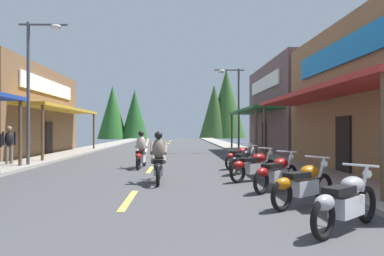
{
  "coord_description": "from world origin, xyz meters",
  "views": [
    {
      "loc": [
        1.15,
        0.38,
        1.63
      ],
      "look_at": [
        1.97,
        22.43,
        1.71
      ],
      "focal_mm": 33.59,
      "sensor_mm": 36.0,
      "label": 1
    }
  ],
  "objects": [
    {
      "name": "ground",
      "position": [
        0.0,
        24.32,
        -0.05
      ],
      "size": [
        9.84,
        78.65,
        0.1
      ],
      "primitive_type": "cube",
      "color": "#424244"
    },
    {
      "name": "sidewalk_left",
      "position": [
        -5.99,
        24.32,
        0.06
      ],
      "size": [
        2.14,
        78.65,
        0.12
      ],
      "primitive_type": "cube",
      "color": "gray",
      "rests_on": "ground"
    },
    {
      "name": "sidewalk_right",
      "position": [
        5.99,
        24.32,
        0.06
      ],
      "size": [
        2.14,
        78.65,
        0.12
      ],
      "primitive_type": "cube",
      "color": "gray",
      "rests_on": "ground"
    },
    {
      "name": "centerline_dashes",
      "position": [
        0.0,
        27.95,
        0.01
      ],
      "size": [
        0.16,
        53.36,
        0.01
      ],
      "color": "#E0C64C",
      "rests_on": "ground"
    },
    {
      "name": "storefront_right_far",
      "position": [
        11.28,
        24.81,
        3.04
      ],
      "size": [
        10.3,
        10.64,
        6.08
      ],
      "color": "brown",
      "rests_on": "ground"
    },
    {
      "name": "streetlamp_left",
      "position": [
        -5.01,
        16.04,
        4.06
      ],
      "size": [
        2.08,
        0.3,
        6.25
      ],
      "color": "#474C51",
      "rests_on": "ground"
    },
    {
      "name": "streetlamp_right",
      "position": [
        5.0,
        25.18,
        3.85
      ],
      "size": [
        2.08,
        0.3,
        5.86
      ],
      "color": "#474C51",
      "rests_on": "ground"
    },
    {
      "name": "motorcycle_parked_right_0",
      "position": [
        3.82,
        6.02,
        0.49
      ],
      "size": [
        1.72,
        1.44,
        1.04
      ],
      "rotation": [
        0.0,
        0.0,
        0.69
      ],
      "color": "black",
      "rests_on": "ground"
    },
    {
      "name": "motorcycle_parked_right_1",
      "position": [
        3.77,
        7.85,
        0.49
      ],
      "size": [
        1.78,
        1.35,
        1.04
      ],
      "rotation": [
        0.0,
        0.0,
        0.63
      ],
      "color": "black",
      "rests_on": "ground"
    },
    {
      "name": "motorcycle_parked_right_2",
      "position": [
        3.73,
        9.77,
        0.49
      ],
      "size": [
        1.62,
        1.55,
        1.04
      ],
      "rotation": [
        0.0,
        0.0,
        0.76
      ],
      "color": "black",
      "rests_on": "ground"
    },
    {
      "name": "motorcycle_parked_right_3",
      "position": [
        3.52,
        11.6,
        0.49
      ],
      "size": [
        1.79,
        1.34,
        1.04
      ],
      "rotation": [
        0.0,
        0.0,
        0.63
      ],
      "color": "black",
      "rests_on": "ground"
    },
    {
      "name": "motorcycle_parked_right_4",
      "position": [
        3.52,
        13.47,
        0.49
      ],
      "size": [
        1.37,
        1.77,
        1.04
      ],
      "rotation": [
        0.0,
        0.0,
        0.92
      ],
      "color": "black",
      "rests_on": "ground"
    },
    {
      "name": "motorcycle_parked_right_5",
      "position": [
        3.69,
        15.26,
        0.49
      ],
      "size": [
        1.51,
        1.66,
        1.04
      ],
      "rotation": [
        0.0,
        0.0,
        0.84
      ],
      "color": "black",
      "rests_on": "ground"
    },
    {
      "name": "rider_cruising_lead",
      "position": [
        0.53,
        11.31,
        0.66
      ],
      "size": [
        0.6,
        2.14,
        1.57
      ],
      "rotation": [
        0.0,
        0.0,
        1.6
      ],
      "color": "black",
      "rests_on": "ground"
    },
    {
      "name": "rider_cruising_trailing",
      "position": [
        -0.42,
        15.52,
        0.66
      ],
      "size": [
        0.6,
        2.14,
        1.57
      ],
      "rotation": [
        0.0,
        0.0,
        1.5
      ],
      "color": "black",
      "rests_on": "ground"
    },
    {
      "name": "pedestrian_by_shop",
      "position": [
        -6.26,
        16.33,
        1.03
      ],
      "size": [
        0.47,
        0.43,
        1.77
      ],
      "rotation": [
        0.0,
        0.0,
        2.23
      ],
      "color": "#726659",
      "rests_on": "ground"
    },
    {
      "name": "treeline_backdrop",
      "position": [
        4.11,
        65.26,
        5.51
      ],
      "size": [
        26.25,
        11.63,
        12.94
      ],
      "color": "#304F23",
      "rests_on": "ground"
    }
  ]
}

